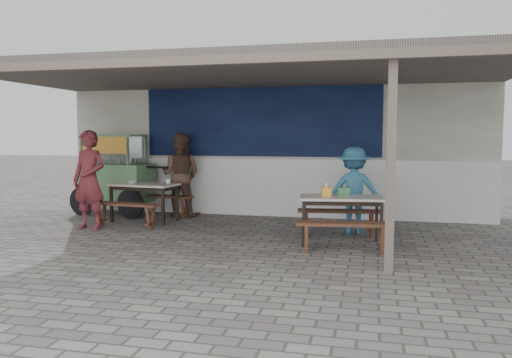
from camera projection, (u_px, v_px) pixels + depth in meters
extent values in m
plane|color=slate|center=(229.00, 246.00, 7.65)|extent=(60.00, 60.00, 0.00)
cube|color=silver|center=(275.00, 133.00, 10.99)|extent=(9.00, 1.20, 3.50)
cube|color=silver|center=(269.00, 187.00, 10.48)|extent=(9.00, 0.10, 1.20)
cube|color=#0F2048|center=(260.00, 118.00, 10.41)|extent=(5.00, 0.03, 1.60)
cube|color=#635854|center=(245.00, 72.00, 8.38)|extent=(9.00, 4.20, 0.12)
cube|color=#665A4D|center=(205.00, 60.00, 6.40)|extent=(9.00, 0.12, 0.12)
cube|color=#665A4D|center=(391.00, 163.00, 6.12)|extent=(0.11, 0.11, 2.70)
cube|color=beige|center=(144.00, 185.00, 9.75)|extent=(1.33, 0.80, 0.04)
cube|color=black|center=(144.00, 188.00, 9.75)|extent=(1.22, 0.69, 0.06)
cube|color=black|center=(111.00, 204.00, 9.71)|extent=(0.05, 0.05, 0.71)
cube|color=black|center=(163.00, 207.00, 9.33)|extent=(0.05, 0.05, 0.71)
cube|color=black|center=(128.00, 201.00, 10.23)|extent=(0.05, 0.05, 0.71)
cube|color=black|center=(177.00, 203.00, 9.84)|extent=(0.05, 0.05, 0.71)
cube|color=brown|center=(125.00, 204.00, 9.16)|extent=(1.39, 0.43, 0.04)
cube|color=brown|center=(101.00, 215.00, 9.36)|extent=(0.08, 0.28, 0.41)
cube|color=brown|center=(151.00, 218.00, 9.00)|extent=(0.08, 0.28, 0.41)
cube|color=brown|center=(161.00, 196.00, 10.38)|extent=(1.39, 0.43, 0.04)
cube|color=brown|center=(140.00, 206.00, 10.58)|extent=(0.08, 0.28, 0.41)
cube|color=brown|center=(184.00, 208.00, 10.22)|extent=(0.08, 0.28, 0.41)
cube|color=beige|center=(341.00, 198.00, 7.69)|extent=(1.34, 0.81, 0.04)
cube|color=black|center=(341.00, 202.00, 7.70)|extent=(1.23, 0.70, 0.06)
cube|color=black|center=(304.00, 224.00, 7.52)|extent=(0.05, 0.05, 0.71)
cube|color=black|center=(381.00, 225.00, 7.40)|extent=(0.05, 0.05, 0.71)
cube|color=black|center=(304.00, 218.00, 8.05)|extent=(0.05, 0.05, 0.71)
cube|color=black|center=(377.00, 219.00, 7.93)|extent=(0.05, 0.05, 0.71)
cube|color=brown|center=(344.00, 224.00, 7.12)|extent=(1.39, 0.45, 0.04)
cube|color=brown|center=(306.00, 239.00, 7.19)|extent=(0.09, 0.28, 0.41)
cube|color=brown|center=(382.00, 240.00, 7.08)|extent=(0.09, 0.28, 0.41)
cube|color=brown|center=(339.00, 211.00, 8.32)|extent=(1.39, 0.45, 0.04)
cube|color=brown|center=(307.00, 224.00, 8.40)|extent=(0.09, 0.28, 0.41)
cube|color=brown|center=(371.00, 225.00, 8.29)|extent=(0.09, 0.28, 0.41)
cube|color=#628B5C|center=(117.00, 182.00, 10.65)|extent=(1.55, 0.93, 0.76)
cube|color=#628B5C|center=(118.00, 200.00, 10.69)|extent=(1.49, 0.88, 0.05)
cylinder|color=black|center=(82.00, 201.00, 10.51)|extent=(0.61, 0.13, 0.61)
cylinder|color=black|center=(130.00, 204.00, 10.10)|extent=(0.61, 0.13, 0.61)
cube|color=silver|center=(114.00, 150.00, 10.61)|extent=(1.26, 0.79, 0.60)
cube|color=#628B5C|center=(114.00, 136.00, 10.59)|extent=(1.31, 0.84, 0.04)
cube|color=#C6602E|center=(104.00, 145.00, 10.28)|extent=(1.08, 0.15, 0.35)
cylinder|color=black|center=(152.00, 167.00, 10.33)|extent=(0.76, 0.13, 0.04)
imported|color=maroon|center=(89.00, 180.00, 8.98)|extent=(0.70, 0.50, 1.79)
imported|color=brown|center=(181.00, 175.00, 10.42)|extent=(0.85, 0.66, 1.74)
imported|color=teal|center=(354.00, 190.00, 8.56)|extent=(1.04, 0.69, 1.50)
cube|color=gold|center=(326.00, 192.00, 7.73)|extent=(0.17, 0.17, 0.14)
cube|color=#377D43|center=(343.00, 191.00, 7.88)|extent=(0.20, 0.15, 0.12)
cylinder|color=white|center=(168.00, 181.00, 9.80)|extent=(0.08, 0.08, 0.09)
imported|color=silver|center=(132.00, 182.00, 9.79)|extent=(0.25, 0.25, 0.05)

